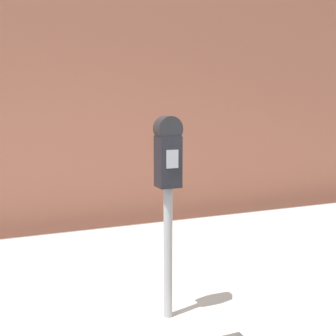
{
  "coord_description": "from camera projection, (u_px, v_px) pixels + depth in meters",
  "views": [
    {
      "loc": [
        -1.62,
        -1.76,
        1.69
      ],
      "look_at": [
        -0.39,
        1.2,
        1.2
      ],
      "focal_mm": 50.0,
      "sensor_mm": 36.0,
      "label": 1
    }
  ],
  "objects": [
    {
      "name": "sidewalk",
      "position": [
        165.0,
        269.0,
        4.47
      ],
      "size": [
        24.0,
        2.8,
        0.11
      ],
      "color": "#ADAAA3",
      "rests_on": "ground_plane"
    },
    {
      "name": "building_facade",
      "position": [
        107.0,
        52.0,
        5.93
      ],
      "size": [
        24.0,
        0.3,
        4.5
      ],
      "color": "#935642",
      "rests_on": "ground_plane"
    },
    {
      "name": "parking_meter",
      "position": [
        168.0,
        177.0,
        3.24
      ],
      "size": [
        0.18,
        0.15,
        1.45
      ],
      "color": "gray",
      "rests_on": "sidewalk"
    }
  ]
}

